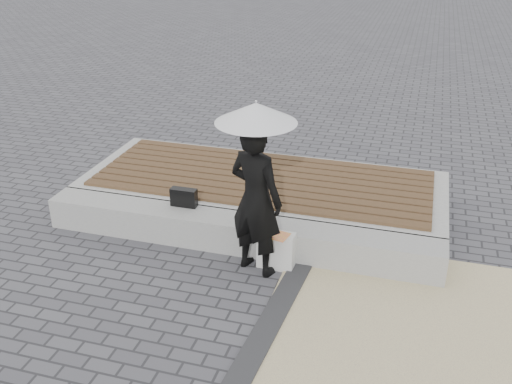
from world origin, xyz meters
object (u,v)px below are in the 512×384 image
seating_ledge (236,233)px  handbag (184,197)px  canvas_tote (276,250)px  parasol (256,113)px  woman (256,199)px

seating_ledge → handbag: 0.82m
canvas_tote → handbag: bearing=164.1°
parasol → canvas_tote: 1.70m
parasol → canvas_tote: size_ratio=2.45×
canvas_tote → woman: bearing=-150.8°
seating_ledge → handbag: handbag is taller
woman → parasol: parasol is taller
woman → seating_ledge: bearing=-27.6°
seating_ledge → canvas_tote: bearing=-27.5°
parasol → handbag: parasol is taller
seating_ledge → canvas_tote: size_ratio=10.99×
woman → canvas_tote: 0.72m
seating_ledge → handbag: bearing=169.5°
woman → canvas_tote: woman is taller
handbag → canvas_tote: 1.43m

